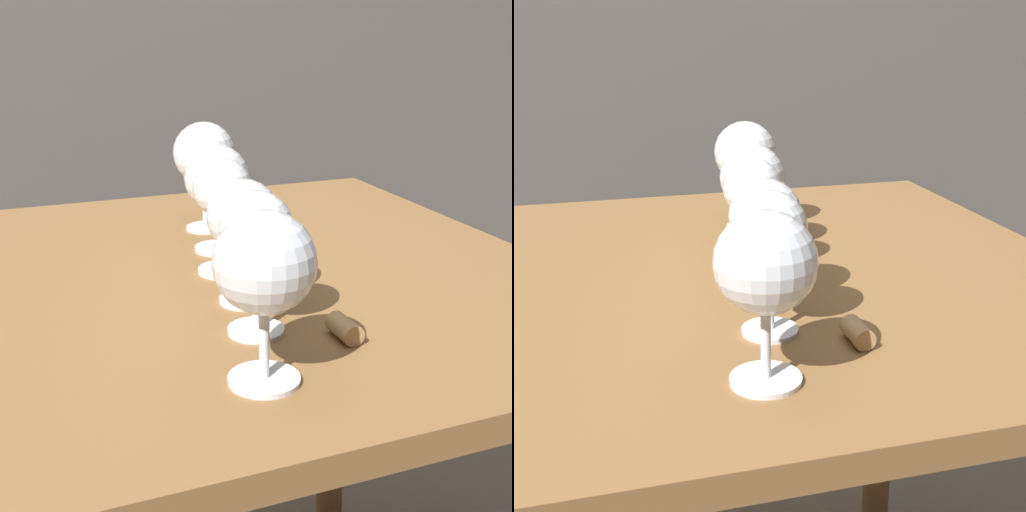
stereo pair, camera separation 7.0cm
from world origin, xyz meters
TOP-DOWN VIEW (x-y plane):
  - dining_table at (0.00, 0.00)m, footprint 1.12×0.82m
  - wine_glass_chardonnay at (0.09, -0.29)m, footprint 0.09×0.09m
  - wine_glass_white at (0.12, -0.19)m, footprint 0.07×0.07m
  - wine_glass_amber at (0.14, -0.11)m, footprint 0.08×0.08m
  - wine_glass_port at (0.15, -0.01)m, footprint 0.07×0.07m
  - wine_glass_pinot at (0.17, 0.08)m, footprint 0.09×0.09m
  - wine_glass_cabernet at (0.18, 0.18)m, footprint 0.09×0.09m
  - cork at (0.20, -0.24)m, footprint 0.02×0.04m

SIDE VIEW (x-z plane):
  - dining_table at x=0.00m, z-range 0.27..1.02m
  - cork at x=0.20m, z-range 0.75..0.77m
  - wine_glass_amber at x=0.14m, z-range 0.78..0.92m
  - wine_glass_pinot at x=0.17m, z-range 0.77..0.92m
  - wine_glass_port at x=0.15m, z-range 0.78..0.92m
  - wine_glass_white at x=0.12m, z-range 0.78..0.93m
  - wine_glass_chardonnay at x=0.09m, z-range 0.78..0.94m
  - wine_glass_cabernet at x=0.18m, z-range 0.78..0.94m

